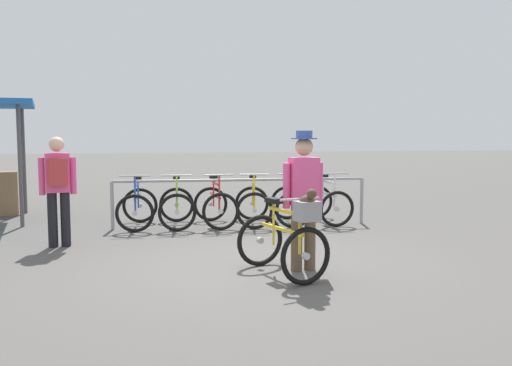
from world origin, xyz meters
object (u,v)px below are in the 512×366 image
at_px(featured_bicycle, 287,237).
at_px(racked_bike_blue, 137,207).
at_px(racked_bike_yellow, 253,205).
at_px(pedestrian_with_backpack, 58,184).
at_px(racked_bike_lime, 177,206).
at_px(racked_bike_black, 290,204).
at_px(racked_bike_white, 326,203).
at_px(person_with_featured_bike, 304,194).
at_px(racked_bike_red, 215,206).

bearing_deg(featured_bicycle, racked_bike_blue, 114.26).
bearing_deg(racked_bike_yellow, pedestrian_with_backpack, -157.30).
bearing_deg(racked_bike_lime, racked_bike_black, -3.48).
distance_m(racked_bike_white, pedestrian_with_backpack, 4.83).
distance_m(featured_bicycle, person_with_featured_bike, 0.61).
relative_size(racked_bike_yellow, racked_bike_white, 1.03).
relative_size(racked_bike_lime, pedestrian_with_backpack, 0.70).
height_order(racked_bike_blue, racked_bike_black, same).
height_order(featured_bicycle, person_with_featured_bike, person_with_featured_bike).
bearing_deg(featured_bicycle, racked_bike_black, 73.84).
height_order(person_with_featured_bike, pedestrian_with_backpack, person_with_featured_bike).
xyz_separation_m(racked_bike_yellow, pedestrian_with_backpack, (-3.23, -1.35, 0.57)).
bearing_deg(racked_bike_red, featured_bicycle, -84.93).
bearing_deg(racked_bike_black, person_with_featured_bike, -102.97).
bearing_deg(featured_bicycle, racked_bike_red, 95.07).
bearing_deg(featured_bicycle, racked_bike_lime, 105.20).
distance_m(racked_bike_yellow, featured_bicycle, 3.73).
relative_size(racked_bike_white, pedestrian_with_backpack, 0.70).
xyz_separation_m(racked_bike_lime, person_with_featured_bike, (1.31, -3.53, 0.58)).
distance_m(racked_bike_lime, racked_bike_white, 2.80).
bearing_deg(racked_bike_blue, pedestrian_with_backpack, -127.47).
relative_size(racked_bike_blue, pedestrian_with_backpack, 0.70).
bearing_deg(pedestrian_with_backpack, racked_bike_black, 18.42).
height_order(racked_bike_yellow, pedestrian_with_backpack, pedestrian_with_backpack).
height_order(racked_bike_yellow, person_with_featured_bike, person_with_featured_bike).
height_order(racked_bike_blue, racked_bike_lime, same).
distance_m(racked_bike_black, person_with_featured_bike, 3.53).
relative_size(racked_bike_lime, featured_bicycle, 0.91).
bearing_deg(featured_bicycle, racked_bike_yellow, 84.38).
distance_m(racked_bike_yellow, pedestrian_with_backpack, 3.55).
bearing_deg(racked_bike_black, racked_bike_blue, 176.52).
bearing_deg(racked_bike_lime, racked_bike_red, -3.48).
bearing_deg(pedestrian_with_backpack, featured_bicycle, -39.52).
bearing_deg(racked_bike_black, racked_bike_red, 176.52).
distance_m(racked_bike_lime, racked_bike_yellow, 1.40).
relative_size(racked_bike_blue, person_with_featured_bike, 0.67).
height_order(racked_bike_yellow, racked_bike_black, same).
xyz_separation_m(racked_bike_black, pedestrian_with_backpack, (-3.93, -1.31, 0.57)).
xyz_separation_m(racked_bike_blue, racked_bike_lime, (0.70, -0.04, 0.00)).
bearing_deg(racked_bike_white, pedestrian_with_backpack, -164.70).
bearing_deg(racked_bike_yellow, racked_bike_white, -3.48).
bearing_deg(racked_bike_yellow, person_with_featured_bike, -91.39).
height_order(racked_bike_white, person_with_featured_bike, person_with_featured_bike).
bearing_deg(racked_bike_red, racked_bike_lime, 176.52).
distance_m(racked_bike_black, featured_bicycle, 3.82).
bearing_deg(pedestrian_with_backpack, racked_bike_yellow, 22.70).
height_order(racked_bike_black, pedestrian_with_backpack, pedestrian_with_backpack).
xyz_separation_m(racked_bike_lime, racked_bike_yellow, (1.40, -0.09, 0.00)).
bearing_deg(racked_bike_lime, person_with_featured_bike, -69.56).
xyz_separation_m(racked_bike_red, racked_bike_black, (1.40, -0.09, -0.00)).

